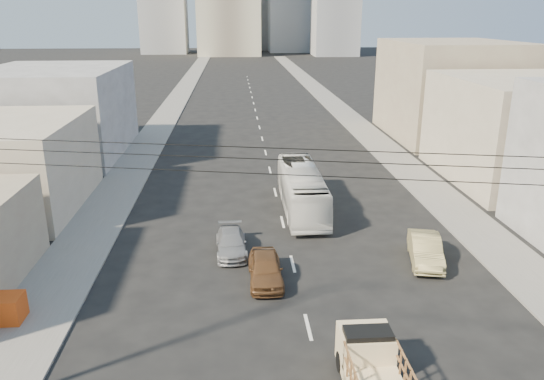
{
  "coord_description": "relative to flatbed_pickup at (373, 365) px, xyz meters",
  "views": [
    {
      "loc": [
        -2.92,
        -11.29,
        12.55
      ],
      "look_at": [
        -0.96,
        15.98,
        3.5
      ],
      "focal_mm": 35.0,
      "sensor_mm": 36.0,
      "label": 1
    }
  ],
  "objects": [
    {
      "name": "sidewalk_left",
      "position": [
        -13.41,
        66.16,
        -1.03
      ],
      "size": [
        3.5,
        180.0,
        0.12
      ],
      "primitive_type": "cube",
      "color": "slate",
      "rests_on": "ground"
    },
    {
      "name": "sidewalk_right",
      "position": [
        10.09,
        66.16,
        -1.03
      ],
      "size": [
        3.5,
        180.0,
        0.12
      ],
      "primitive_type": "cube",
      "color": "slate",
      "rests_on": "ground"
    },
    {
      "name": "lane_dashes",
      "position": [
        -1.66,
        49.16,
        -1.09
      ],
      "size": [
        0.15,
        104.0,
        0.01
      ],
      "color": "silver",
      "rests_on": "ground"
    },
    {
      "name": "flatbed_pickup",
      "position": [
        0.0,
        0.0,
        0.0
      ],
      "size": [
        1.95,
        4.41,
        1.9
      ],
      "color": "beige",
      "rests_on": "ground"
    },
    {
      "name": "city_bus",
      "position": [
        -0.17,
        18.39,
        0.35
      ],
      "size": [
        2.48,
        10.4,
        2.89
      ],
      "primitive_type": "imported",
      "rotation": [
        0.0,
        0.0,
        -0.0
      ],
      "color": "silver",
      "rests_on": "ground"
    },
    {
      "name": "sedan_brown",
      "position": [
        -3.22,
        8.33,
        -0.4
      ],
      "size": [
        1.65,
        4.06,
        1.38
      ],
      "primitive_type": "imported",
      "rotation": [
        0.0,
        0.0,
        0.0
      ],
      "color": "brown",
      "rests_on": "ground"
    },
    {
      "name": "sedan_tan",
      "position": [
        5.39,
        9.9,
        -0.38
      ],
      "size": [
        2.41,
        4.56,
        1.43
      ],
      "primitive_type": "imported",
      "rotation": [
        0.0,
        0.0,
        -0.22
      ],
      "color": "tan",
      "rests_on": "ground"
    },
    {
      "name": "sedan_grey",
      "position": [
        -4.91,
        11.8,
        -0.51
      ],
      "size": [
        1.8,
        4.1,
        1.17
      ],
      "primitive_type": "imported",
      "rotation": [
        0.0,
        0.0,
        0.04
      ],
      "color": "gray",
      "rests_on": "ground"
    },
    {
      "name": "overhead_wires",
      "position": [
        -1.66,
        -2.34,
        7.87
      ],
      "size": [
        23.01,
        5.02,
        0.72
      ],
      "color": "black",
      "rests_on": "ground"
    },
    {
      "name": "crate_stack",
      "position": [
        -14.66,
        5.42,
        -0.4
      ],
      "size": [
        1.8,
        1.2,
        1.14
      ],
      "color": "#CA4613",
      "rests_on": "sidewalk_left"
    },
    {
      "name": "bldg_right_mid",
      "position": [
        17.84,
        24.16,
        2.91
      ],
      "size": [
        11.0,
        14.0,
        8.0
      ],
      "primitive_type": "cube",
      "color": "#A89C87",
      "rests_on": "ground"
    },
    {
      "name": "bldg_right_far",
      "position": [
        18.34,
        40.16,
        3.91
      ],
      "size": [
        12.0,
        16.0,
        10.0
      ],
      "primitive_type": "cube",
      "color": "gray",
      "rests_on": "ground"
    },
    {
      "name": "bldg_left_far",
      "position": [
        -21.16,
        35.16,
        2.91
      ],
      "size": [
        12.0,
        16.0,
        8.0
      ],
      "primitive_type": "cube",
      "color": "gray",
      "rests_on": "ground"
    },
    {
      "name": "midrise_nw",
      "position": [
        -27.66,
        176.16,
        15.91
      ],
      "size": [
        15.0,
        15.0,
        34.0
      ],
      "primitive_type": "cube",
      "color": "gray",
      "rests_on": "ground"
    },
    {
      "name": "midrise_east",
      "position": [
        28.34,
        161.16,
        12.91
      ],
      "size": [
        14.0,
        14.0,
        28.0
      ],
      "primitive_type": "cube",
      "color": "gray",
      "rests_on": "ground"
    }
  ]
}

